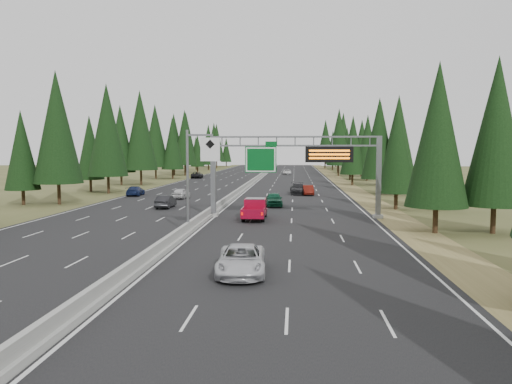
# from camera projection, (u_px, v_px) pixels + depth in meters

# --- Properties ---
(ground) EXTENTS (400.00, 400.00, 0.00)m
(ground) POSITION_uv_depth(u_px,v_px,m) (0.00, 382.00, 14.04)
(ground) COLOR #424821
(ground) RESTS_ON ground
(road) EXTENTS (32.00, 260.00, 0.08)m
(road) POSITION_uv_depth(u_px,v_px,m) (251.00, 185.00, 93.52)
(road) COLOR black
(road) RESTS_ON ground
(shoulder_right) EXTENTS (3.60, 260.00, 0.06)m
(shoulder_right) POSITION_uv_depth(u_px,v_px,m) (346.00, 186.00, 92.14)
(shoulder_right) COLOR olive
(shoulder_right) RESTS_ON ground
(shoulder_left) EXTENTS (3.60, 260.00, 0.06)m
(shoulder_left) POSITION_uv_depth(u_px,v_px,m) (158.00, 185.00, 94.90)
(shoulder_left) COLOR #424821
(shoulder_left) RESTS_ON ground
(median_barrier) EXTENTS (0.70, 260.00, 0.85)m
(median_barrier) POSITION_uv_depth(u_px,v_px,m) (251.00, 183.00, 93.49)
(median_barrier) COLOR gray
(median_barrier) RESTS_ON road
(sign_gantry) EXTENTS (16.75, 0.98, 7.80)m
(sign_gantry) POSITION_uv_depth(u_px,v_px,m) (302.00, 163.00, 47.57)
(sign_gantry) COLOR slate
(sign_gantry) RESTS_ON road
(hov_sign_pole) EXTENTS (2.80, 0.50, 8.00)m
(hov_sign_pole) POSITION_uv_depth(u_px,v_px,m) (195.00, 174.00, 38.41)
(hov_sign_pole) COLOR slate
(hov_sign_pole) RESTS_ON road
(tree_row_right) EXTENTS (11.95, 241.08, 18.95)m
(tree_row_right) POSITION_uv_depth(u_px,v_px,m) (383.00, 132.00, 77.41)
(tree_row_right) COLOR black
(tree_row_right) RESTS_ON ground
(tree_row_left) EXTENTS (11.12, 239.27, 17.95)m
(tree_row_left) POSITION_uv_depth(u_px,v_px,m) (135.00, 137.00, 94.78)
(tree_row_left) COLOR black
(tree_row_left) RESTS_ON ground
(silver_minivan) EXTENTS (2.79, 5.46, 1.48)m
(silver_minivan) POSITION_uv_depth(u_px,v_px,m) (241.00, 260.00, 25.91)
(silver_minivan) COLOR silver
(silver_minivan) RESTS_ON road
(red_pickup) EXTENTS (2.07, 5.79, 1.89)m
(red_pickup) POSITION_uv_depth(u_px,v_px,m) (255.00, 208.00, 47.00)
(red_pickup) COLOR black
(red_pickup) RESTS_ON road
(car_ahead_green) EXTENTS (2.22, 4.81, 1.60)m
(car_ahead_green) POSITION_uv_depth(u_px,v_px,m) (274.00, 199.00, 57.74)
(car_ahead_green) COLOR #114C31
(car_ahead_green) RESTS_ON road
(car_ahead_dkred) EXTENTS (1.71, 4.34, 1.41)m
(car_ahead_dkred) POSITION_uv_depth(u_px,v_px,m) (308.00, 190.00, 72.14)
(car_ahead_dkred) COLOR #60150D
(car_ahead_dkred) RESTS_ON road
(car_ahead_dkgrey) EXTENTS (2.52, 5.61, 1.60)m
(car_ahead_dkgrey) POSITION_uv_depth(u_px,v_px,m) (298.00, 189.00, 73.45)
(car_ahead_dkgrey) COLOR black
(car_ahead_dkgrey) RESTS_ON road
(car_ahead_white) EXTENTS (2.23, 4.72, 1.30)m
(car_ahead_white) POSITION_uv_depth(u_px,v_px,m) (287.00, 172.00, 134.09)
(car_ahead_white) COLOR white
(car_ahead_white) RESTS_ON road
(car_ahead_far) EXTENTS (2.00, 4.28, 1.42)m
(car_ahead_far) POSITION_uv_depth(u_px,v_px,m) (274.00, 168.00, 159.96)
(car_ahead_far) COLOR black
(car_ahead_far) RESTS_ON road
(car_onc_near) EXTENTS (1.50, 4.29, 1.41)m
(car_onc_near) POSITION_uv_depth(u_px,v_px,m) (166.00, 202.00, 55.92)
(car_onc_near) COLOR black
(car_onc_near) RESTS_ON road
(car_onc_blue) EXTENTS (2.23, 4.78, 1.35)m
(car_onc_blue) POSITION_uv_depth(u_px,v_px,m) (135.00, 191.00, 71.11)
(car_onc_blue) COLOR #16234F
(car_onc_blue) RESTS_ON road
(car_onc_white) EXTENTS (2.03, 4.25, 1.40)m
(car_onc_white) POSITION_uv_depth(u_px,v_px,m) (181.00, 193.00, 66.86)
(car_onc_white) COLOR silver
(car_onc_white) RESTS_ON road
(car_onc_far) EXTENTS (2.94, 5.55, 1.49)m
(car_onc_far) POSITION_uv_depth(u_px,v_px,m) (197.00, 175.00, 116.20)
(car_onc_far) COLOR black
(car_onc_far) RESTS_ON road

